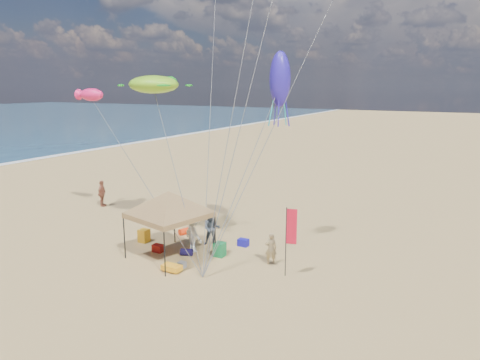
% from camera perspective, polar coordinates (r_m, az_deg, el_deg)
% --- Properties ---
extents(ground, '(280.00, 280.00, 0.00)m').
position_cam_1_polar(ground, '(19.27, -4.39, -13.39)').
color(ground, tan).
rests_on(ground, ground).
extents(canopy_tent, '(6.12, 6.12, 3.88)m').
position_cam_1_polar(canopy_tent, '(21.30, -9.24, -1.78)').
color(canopy_tent, black).
rests_on(canopy_tent, ground).
extents(feather_flag, '(0.47, 0.15, 3.16)m').
position_cam_1_polar(feather_flag, '(19.38, 6.49, -6.56)').
color(feather_flag, black).
rests_on(feather_flag, ground).
extents(cooler_red, '(0.54, 0.38, 0.38)m').
position_cam_1_polar(cooler_red, '(23.04, -10.56, -8.68)').
color(cooler_red, '#A3150D').
rests_on(cooler_red, ground).
extents(cooler_blue, '(0.54, 0.38, 0.38)m').
position_cam_1_polar(cooler_blue, '(23.44, 0.43, -8.09)').
color(cooler_blue, '#1714A4').
rests_on(cooler_blue, ground).
extents(bag_navy, '(0.69, 0.54, 0.36)m').
position_cam_1_polar(bag_navy, '(22.34, -6.92, -9.26)').
color(bag_navy, '#100B34').
rests_on(bag_navy, ground).
extents(bag_orange, '(0.54, 0.69, 0.36)m').
position_cam_1_polar(bag_orange, '(25.38, -7.24, -6.61)').
color(bag_orange, '#FE370E').
rests_on(bag_orange, ground).
extents(chair_green, '(0.50, 0.50, 0.70)m').
position_cam_1_polar(chair_green, '(22.08, -2.65, -8.96)').
color(chair_green, '#15773C').
rests_on(chair_green, ground).
extents(chair_yellow, '(0.50, 0.50, 0.70)m').
position_cam_1_polar(chair_yellow, '(24.54, -12.33, -7.05)').
color(chair_yellow, orange).
rests_on(chair_yellow, ground).
extents(crate_grey, '(0.34, 0.30, 0.28)m').
position_cam_1_polar(crate_grey, '(21.00, -7.53, -10.82)').
color(crate_grey, gray).
rests_on(crate_grey, ground).
extents(beach_cart, '(0.90, 0.50, 0.24)m').
position_cam_1_polar(beach_cart, '(20.62, -8.83, -11.13)').
color(beach_cart, '#FFAA1C').
rests_on(beach_cart, ground).
extents(person_near_a, '(0.67, 0.60, 1.54)m').
position_cam_1_polar(person_near_a, '(21.06, 4.02, -8.83)').
color(person_near_a, tan).
rests_on(person_near_a, ground).
extents(person_near_b, '(1.12, 1.04, 1.85)m').
position_cam_1_polar(person_near_b, '(23.37, -3.68, -6.28)').
color(person_near_b, '#353D48').
rests_on(person_near_b, ground).
extents(person_near_c, '(1.36, 1.04, 1.86)m').
position_cam_1_polar(person_near_c, '(22.59, -6.05, -6.96)').
color(person_near_c, silver).
rests_on(person_near_c, ground).
extents(person_far_a, '(0.83, 1.17, 1.84)m').
position_cam_1_polar(person_far_a, '(32.21, -17.44, -1.67)').
color(person_far_a, '#9C543C').
rests_on(person_far_a, ground).
extents(turtle_kite, '(3.37, 3.01, 0.93)m').
position_cam_1_polar(turtle_kite, '(24.01, -11.13, 12.04)').
color(turtle_kite, '#7CC71F').
rests_on(turtle_kite, ground).
extents(fish_kite, '(1.92, 1.46, 0.76)m').
position_cam_1_polar(fish_kite, '(28.43, -18.65, 10.43)').
color(fish_kite, '#FF1F68').
rests_on(fish_kite, ground).
extents(squid_kite, '(1.34, 1.34, 2.71)m').
position_cam_1_polar(squid_kite, '(22.33, 5.20, 12.87)').
color(squid_kite, '#2B1DAC').
rests_on(squid_kite, ground).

